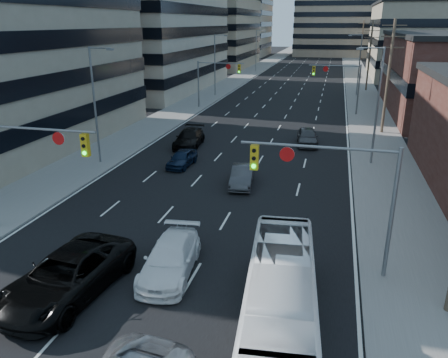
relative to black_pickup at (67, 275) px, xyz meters
name	(u,v)px	position (x,y,z in m)	size (l,w,h in m)	color
road_surface	(313,59)	(2.77, 126.46, -0.90)	(18.00, 300.00, 0.02)	black
sidewalk_left	(275,58)	(-8.73, 126.46, -0.83)	(5.00, 300.00, 0.15)	slate
sidewalk_right	(352,60)	(14.27, 126.46, -0.83)	(5.00, 300.00, 0.15)	slate
office_left_mid	(124,0)	(-24.23, 56.46, 13.09)	(26.00, 34.00, 28.00)	#ADA089
office_left_far	(210,33)	(-21.23, 96.46, 7.09)	(20.00, 30.00, 16.00)	gray
office_right_far	(431,42)	(27.77, 84.46, 6.09)	(22.00, 28.00, 14.00)	gray
bg_block_left	(231,24)	(-25.23, 136.46, 9.09)	(24.00, 24.00, 20.00)	#ADA089
bg_block_right	(429,40)	(34.77, 126.46, 5.09)	(22.00, 22.00, 12.00)	gray
signal_near_left	(27,157)	(-4.69, 4.46, 3.42)	(6.59, 0.33, 6.00)	slate
signal_near_right	(332,182)	(10.22, 4.46, 3.42)	(6.59, 0.33, 6.00)	slate
signal_far_left	(216,75)	(-4.91, 41.46, 3.39)	(6.09, 0.33, 6.00)	slate
signal_far_right	(339,79)	(10.45, 41.46, 3.39)	(6.09, 0.33, 6.00)	slate
utility_pole_block	(388,76)	(14.97, 32.46, 4.87)	(2.20, 0.28, 11.00)	#4C3D2D
utility_pole_midblock	(370,55)	(14.97, 62.46, 4.87)	(2.20, 0.28, 11.00)	#4C3D2D
utility_pole_distant	(361,45)	(14.97, 92.46, 4.87)	(2.20, 0.28, 11.00)	#4C3D2D
streetlight_left_near	(96,100)	(-7.57, 16.46, 4.14)	(2.03, 0.22, 9.00)	slate
streetlight_left_mid	(216,62)	(-7.57, 51.46, 4.14)	(2.03, 0.22, 9.00)	slate
streetlight_left_far	(257,49)	(-7.57, 86.46, 4.14)	(2.03, 0.22, 9.00)	slate
streetlight_right_near	(376,101)	(13.11, 21.46, 4.14)	(2.03, 0.22, 9.00)	slate
streetlight_right_far	(358,62)	(13.11, 56.46, 4.14)	(2.03, 0.22, 9.00)	slate
black_pickup	(67,275)	(0.00, 0.00, 0.00)	(3.02, 6.54, 1.82)	black
white_van	(170,259)	(3.50, 2.56, -0.17)	(2.08, 5.13, 1.49)	white
transit_bus	(280,304)	(8.77, -0.47, 0.49)	(2.36, 10.08, 2.81)	white
sedan_blue	(182,158)	(-1.14, 17.40, -0.27)	(1.52, 3.78, 1.29)	black
sedan_grey_center	(242,176)	(4.31, 14.39, -0.23)	(1.45, 4.15, 1.37)	#37373A
sedan_black_far	(189,138)	(-2.43, 23.03, -0.14)	(2.15, 5.29, 1.54)	black
sedan_grey_right	(307,137)	(7.92, 26.22, -0.14)	(1.82, 4.52, 1.54)	#3A3A3D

